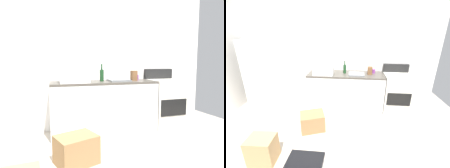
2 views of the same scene
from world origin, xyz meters
The scene contains 9 objects.
wall_back centered at (0.00, 1.55, 1.30)m, with size 5.00×0.10×2.60m, color silver.
kitchen_counter centered at (0.30, 1.20, 0.45)m, with size 1.80×0.60×0.90m.
stove_oven centered at (1.52, 1.21, 0.47)m, with size 0.60×0.61×1.10m.
microwave centered at (-0.21, 1.11, 1.04)m, with size 0.46×0.34×0.27m, color white.
sink_basin centered at (0.56, 1.14, 0.92)m, with size 0.36×0.32×0.03m, color slate.
wine_bottle centered at (0.27, 1.24, 1.01)m, with size 0.07×0.07×0.30m.
coffee_mug centered at (0.96, 1.30, 0.95)m, with size 0.08×0.08×0.10m, color purple.
knife_block centered at (0.87, 1.20, 0.99)m, with size 0.10×0.10×0.18m, color brown.
cardboard_box_medium centered at (-0.30, 0.23, 0.17)m, with size 0.46×0.37×0.35m, color olive.
Camera 1 is at (-0.55, -2.02, 1.20)m, focal length 30.88 mm.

